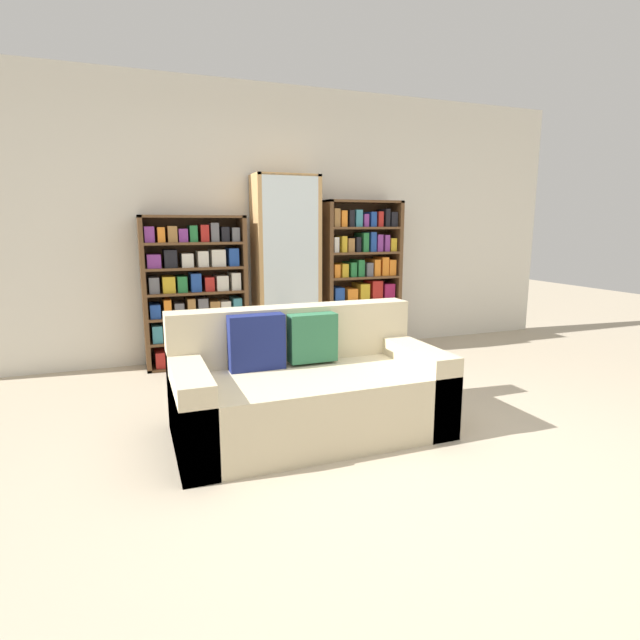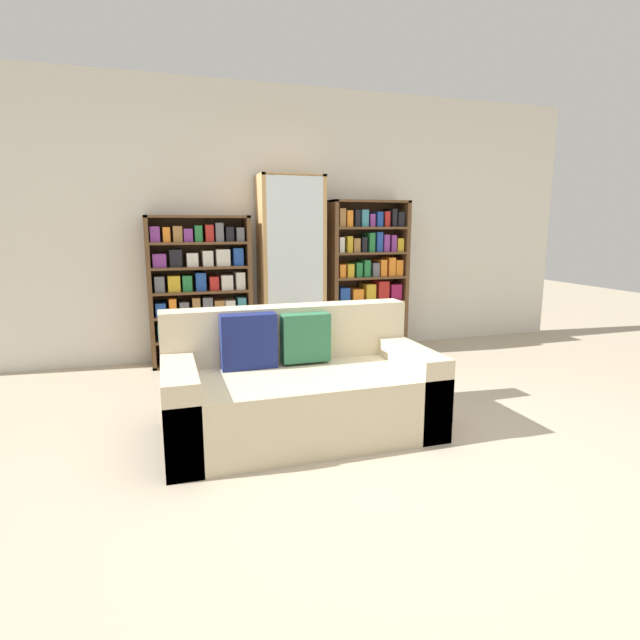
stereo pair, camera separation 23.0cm
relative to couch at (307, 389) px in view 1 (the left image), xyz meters
name	(u,v)px [view 1 (the left image)]	position (x,y,z in m)	size (l,w,h in m)	color
ground_plane	(401,469)	(0.31, -0.70, -0.28)	(16.00, 16.00, 0.00)	tan
wall_back	(267,224)	(0.31, 2.09, 1.07)	(6.89, 0.06, 2.70)	silver
couch	(307,389)	(0.00, 0.00, 0.00)	(1.71, 0.88, 0.79)	beige
bookshelf_left	(195,293)	(-0.46, 1.89, 0.42)	(0.96, 0.32, 1.43)	brown
display_cabinet	(286,269)	(0.44, 1.87, 0.62)	(0.64, 0.36, 1.82)	tan
bookshelf_right	(361,279)	(1.28, 1.89, 0.49)	(0.84, 0.32, 1.59)	brown
wine_bottle	(386,360)	(1.06, 0.88, -0.13)	(0.08, 0.08, 0.38)	#192333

